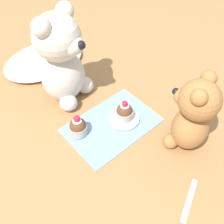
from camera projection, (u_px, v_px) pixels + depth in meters
ground_plane at (112, 125)px, 0.75m from camera, size 4.00×4.00×0.00m
knitted_placemat at (112, 124)px, 0.74m from camera, size 0.26×0.17×0.01m
tulle_cloth at (44, 60)px, 0.93m from camera, size 0.29×0.21×0.03m
teddy_bear_cream at (62, 59)px, 0.73m from camera, size 0.17×0.16×0.28m
teddy_bear_tan at (193, 115)px, 0.63m from camera, size 0.13×0.13×0.22m
cupcake_near_cream_bear at (78, 127)px, 0.71m from camera, size 0.05×0.05×0.07m
saucer_plate at (124, 118)px, 0.75m from camera, size 0.09×0.09×0.01m
cupcake_near_tan_bear at (124, 112)px, 0.73m from camera, size 0.05×0.05×0.07m
teaspoon at (189, 200)px, 0.60m from camera, size 0.11×0.05×0.01m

